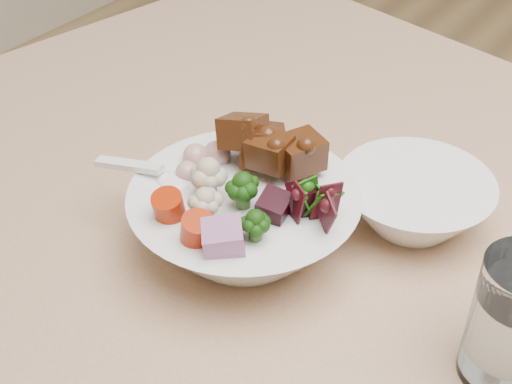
% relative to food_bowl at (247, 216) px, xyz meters
% --- Properties ---
extents(food_bowl, '(0.21, 0.21, 0.11)m').
position_rel_food_bowl_xyz_m(food_bowl, '(0.00, 0.00, 0.00)').
color(food_bowl, white).
rests_on(food_bowl, dining_table).
extents(soup_spoon, '(0.10, 0.04, 0.02)m').
position_rel_food_bowl_xyz_m(soup_spoon, '(-0.08, -0.03, 0.03)').
color(soup_spoon, white).
rests_on(soup_spoon, food_bowl).
extents(side_bowl, '(0.15, 0.15, 0.05)m').
position_rel_food_bowl_xyz_m(side_bowl, '(0.11, 0.12, -0.01)').
color(side_bowl, white).
rests_on(side_bowl, dining_table).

